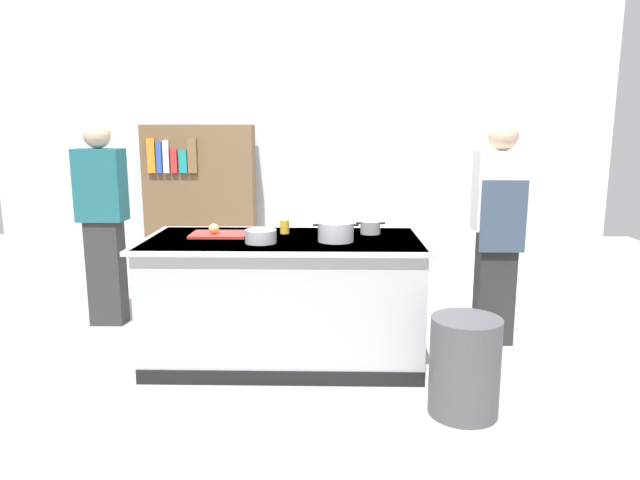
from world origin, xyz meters
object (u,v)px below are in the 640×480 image
at_px(trash_bin, 465,366).
at_px(onion, 214,229).
at_px(juice_cup, 285,227).
at_px(stock_pot, 336,232).
at_px(person_chef, 498,228).
at_px(bookshelf, 201,209).
at_px(sauce_pan, 370,228).
at_px(person_guest, 103,219).
at_px(mixing_bowl, 261,236).

bearing_deg(trash_bin, onion, 152.36).
xyz_separation_m(onion, juice_cup, (0.50, 0.13, -0.01)).
relative_size(stock_pot, person_chef, 0.18).
height_order(onion, bookshelf, bookshelf).
distance_m(sauce_pan, person_chef, 1.01).
bearing_deg(stock_pot, trash_bin, -42.72).
bearing_deg(stock_pot, sauce_pan, 48.86).
height_order(onion, stock_pot, stock_pot).
xyz_separation_m(sauce_pan, person_guest, (-2.21, 0.57, -0.04)).
distance_m(onion, person_guest, 1.30).
relative_size(stock_pot, trash_bin, 0.53).
height_order(sauce_pan, trash_bin, sauce_pan).
xyz_separation_m(juice_cup, trash_bin, (1.13, -0.98, -0.66)).
xyz_separation_m(person_chef, bookshelf, (-2.61, 1.42, -0.06)).
height_order(sauce_pan, juice_cup, juice_cup).
bearing_deg(mixing_bowl, trash_bin, -26.52).
bearing_deg(mixing_bowl, sauce_pan, 25.15).
bearing_deg(sauce_pan, person_chef, 10.81).
xyz_separation_m(stock_pot, person_guest, (-1.96, 0.87, -0.06)).
xyz_separation_m(juice_cup, bookshelf, (-0.99, 1.61, -0.10)).
bearing_deg(person_guest, mixing_bowl, 45.24).
bearing_deg(person_chef, stock_pot, 115.77).
xyz_separation_m(onion, bookshelf, (-0.49, 1.75, -0.10)).
height_order(onion, mixing_bowl, onion).
bearing_deg(juice_cup, onion, -164.86).
xyz_separation_m(sauce_pan, bookshelf, (-1.62, 1.61, -0.09)).
height_order(person_chef, bookshelf, person_chef).
bearing_deg(person_chef, sauce_pan, 105.43).
bearing_deg(person_guest, stock_pot, 54.13).
height_order(sauce_pan, person_guest, person_guest).
distance_m(stock_pot, sauce_pan, 0.39).
bearing_deg(stock_pot, person_guest, 156.12).
xyz_separation_m(trash_bin, person_chef, (0.49, 1.18, 0.62)).
bearing_deg(onion, bookshelf, 105.78).
bearing_deg(bookshelf, juice_cup, -58.46).
height_order(mixing_bowl, person_guest, person_guest).
height_order(juice_cup, trash_bin, juice_cup).
bearing_deg(juice_cup, sauce_pan, 0.30).
relative_size(onion, trash_bin, 0.13).
distance_m(juice_cup, trash_bin, 1.64).
distance_m(stock_pot, bookshelf, 2.34).
bearing_deg(sauce_pan, stock_pot, -131.14).
relative_size(mixing_bowl, bookshelf, 0.13).
relative_size(person_chef, bookshelf, 1.01).
relative_size(person_guest, bookshelf, 1.01).
bearing_deg(bookshelf, person_guest, -119.80).
height_order(sauce_pan, mixing_bowl, sauce_pan).
relative_size(trash_bin, person_chef, 0.34).
distance_m(juice_cup, person_chef, 1.63).
relative_size(stock_pot, bookshelf, 0.18).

